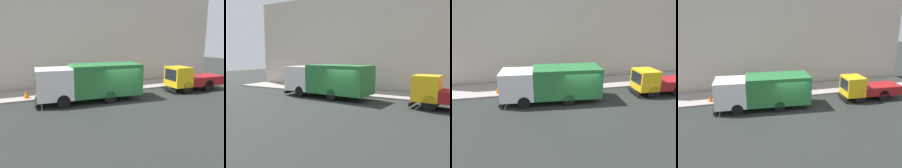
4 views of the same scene
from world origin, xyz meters
TOP-DOWN VIEW (x-y plane):
  - ground at (0.00, 0.00)m, footprint 80.00×80.00m
  - sidewalk at (4.81, 0.00)m, footprint 3.62×30.00m
  - building_facade at (7.12, 0.00)m, footprint 0.50×30.00m
  - large_utility_truck at (1.39, 2.08)m, footprint 3.15×7.97m
  - small_flatbed_truck at (0.97, -7.31)m, footprint 2.15×5.55m
  - pedestrian_walking at (4.99, 4.77)m, footprint 0.37×0.37m
  - traffic_cone_orange at (3.73, 6.54)m, footprint 0.43×0.43m

SIDE VIEW (x-z plane):
  - ground at x=0.00m, z-range 0.00..0.00m
  - sidewalk at x=4.81m, z-range 0.00..0.13m
  - traffic_cone_orange at x=3.73m, z-range 0.13..0.74m
  - pedestrian_walking at x=4.99m, z-range 0.19..1.88m
  - small_flatbed_truck at x=0.97m, z-range -0.03..2.20m
  - large_utility_truck at x=1.39m, z-range 0.17..2.94m
  - building_facade at x=7.12m, z-range 0.00..9.90m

